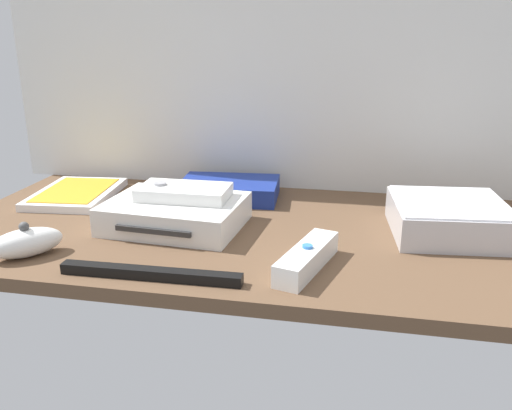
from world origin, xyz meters
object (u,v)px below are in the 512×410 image
object	(u,v)px
remote_nunchuk	(26,243)
remote_classic_pad	(184,192)
remote_wand	(307,258)
mini_computer	(449,218)
network_router	(229,190)
game_console	(175,214)
sensor_bar	(150,274)
game_case	(76,194)

from	to	relation	value
remote_nunchuk	remote_classic_pad	size ratio (longest dim) A/B	0.71
remote_wand	remote_classic_pad	world-z (taller)	remote_classic_pad
mini_computer	network_router	xyz separation A→B (cm)	(-37.81, 11.27, -0.94)
remote_wand	mini_computer	bearing A→B (deg)	55.81
game_console	sensor_bar	distance (cm)	19.17
mini_computer	remote_wand	world-z (taller)	mini_computer
mini_computer	sensor_bar	xyz separation A→B (cm)	(-39.41, -24.01, -1.94)
network_router	remote_classic_pad	xyz separation A→B (cm)	(-3.71, -15.06, 3.71)
mini_computer	game_case	bearing A→B (deg)	174.78
game_case	remote_wand	world-z (taller)	remote_wand
game_console	mini_computer	world-z (taller)	mini_computer
game_case	remote_nunchuk	distance (cm)	27.65
remote_classic_pad	network_router	bearing A→B (deg)	75.77
game_case	network_router	size ratio (longest dim) A/B	1.07
game_case	sensor_bar	xyz separation A→B (cm)	(26.92, -30.07, -0.06)
remote_nunchuk	sensor_bar	distance (cm)	20.03
game_console	remote_wand	size ratio (longest dim) A/B	1.45
game_case	remote_wand	bearing A→B (deg)	-32.03
game_console	sensor_bar	bearing A→B (deg)	-76.12
network_router	sensor_bar	xyz separation A→B (cm)	(-1.60, -35.28, -1.00)
sensor_bar	game_case	bearing A→B (deg)	130.68
remote_nunchuk	game_case	bearing A→B (deg)	148.18
remote_wand	game_case	bearing A→B (deg)	168.91
sensor_bar	network_router	bearing A→B (deg)	86.26
mini_computer	network_router	distance (cm)	39.46
remote_wand	remote_nunchuk	distance (cm)	39.14
network_router	remote_nunchuk	size ratio (longest dim) A/B	1.83
mini_computer	sensor_bar	bearing A→B (deg)	-148.64
mini_computer	remote_nunchuk	bearing A→B (deg)	-160.78
game_console	remote_wand	world-z (taller)	game_console
remote_nunchuk	remote_classic_pad	distance (cm)	24.55
remote_wand	game_console	bearing A→B (deg)	167.64
game_case	remote_nunchuk	bearing A→B (deg)	-80.27
game_case	sensor_bar	bearing A→B (deg)	-53.61
network_router	sensor_bar	size ratio (longest dim) A/B	0.79
remote_nunchuk	remote_classic_pad	bearing A→B (deg)	86.74
mini_computer	remote_classic_pad	world-z (taller)	remote_classic_pad
game_case	remote_classic_pad	bearing A→B (deg)	-27.09
game_console	network_router	bearing A→B (deg)	77.91
network_router	remote_nunchuk	bearing A→B (deg)	-128.02
game_case	sensor_bar	world-z (taller)	game_case
mini_computer	remote_classic_pad	bearing A→B (deg)	-174.79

